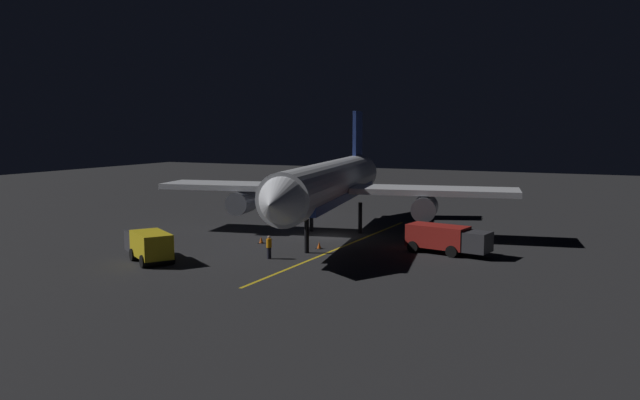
# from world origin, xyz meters

# --- Properties ---
(ground_plane) EXTENTS (180.00, 180.00, 0.20)m
(ground_plane) POSITION_xyz_m (0.00, 0.00, -0.10)
(ground_plane) COLOR #242426
(apron_guide_stripe) EXTENTS (1.00, 29.50, 0.01)m
(apron_guide_stripe) POSITION_xyz_m (-2.92, 4.00, 0.00)
(apron_guide_stripe) COLOR gold
(apron_guide_stripe) RESTS_ON ground_plane
(airliner) EXTENTS (32.75, 34.21, 11.39)m
(airliner) POSITION_xyz_m (0.11, -0.56, 4.58)
(airliner) COLOR white
(airliner) RESTS_ON ground_plane
(baggage_truck) EXTENTS (5.88, 4.86, 2.20)m
(baggage_truck) POSITION_xyz_m (7.68, 14.94, 1.16)
(baggage_truck) COLOR gold
(baggage_truck) RESTS_ON ground_plane
(catering_truck) EXTENTS (6.68, 3.26, 2.17)m
(catering_truck) POSITION_xyz_m (-11.24, 3.12, 1.16)
(catering_truck) COLOR maroon
(catering_truck) RESTS_ON ground_plane
(ground_crew_worker) EXTENTS (0.40, 0.40, 1.74)m
(ground_crew_worker) POSITION_xyz_m (0.15, 10.53, 0.89)
(ground_crew_worker) COLOR black
(ground_crew_worker) RESTS_ON ground_plane
(traffic_cone_near_left) EXTENTS (0.50, 0.50, 0.55)m
(traffic_cone_near_left) POSITION_xyz_m (-1.55, 5.45, 0.25)
(traffic_cone_near_left) COLOR #EA590F
(traffic_cone_near_left) RESTS_ON ground_plane
(traffic_cone_near_right) EXTENTS (0.50, 0.50, 0.55)m
(traffic_cone_near_right) POSITION_xyz_m (3.87, 5.39, 0.25)
(traffic_cone_near_right) COLOR #EA590F
(traffic_cone_near_right) RESTS_ON ground_plane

